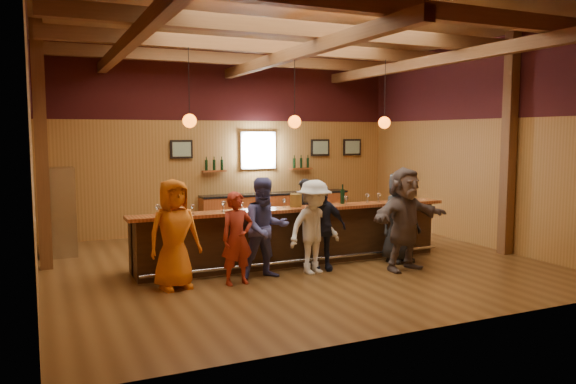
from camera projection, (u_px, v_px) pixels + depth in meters
The scene contains 27 objects.
room at pixel (293, 94), 10.49m from camera, with size 9.04×9.00×4.52m.
bar_counter at pixel (292, 235), 10.86m from camera, with size 6.30×1.07×1.11m.
back_bar_cabinet at pixel (276, 211), 14.58m from camera, with size 4.00×0.52×0.95m.
window at pixel (258, 150), 14.46m from camera, with size 0.95×0.09×0.95m.
framed_pictures at pixel (289, 148), 14.80m from camera, with size 5.35×0.05×0.45m.
wine_shelves at pixel (259, 167), 14.44m from camera, with size 3.00×0.18×0.30m.
pendant_lights at pixel (295, 121), 10.49m from camera, with size 4.24×0.24×1.37m.
stainless_fridge at pixel (57, 212), 11.35m from camera, with size 0.70×0.70×1.80m, color silver.
customer_orange at pixel (174, 234), 8.95m from camera, with size 0.86×0.56×1.77m, color orange.
customer_redvest at pixel (237, 238), 9.22m from camera, with size 0.56×0.37×1.54m, color #A02D1D.
customer_denim at pixel (265, 228), 9.60m from camera, with size 0.85×0.66×1.74m, color #494E93.
customer_white at pixel (314, 227), 9.91m from camera, with size 1.08×0.62×1.67m, color white.
customer_navy at pixel (321, 227), 10.18m from camera, with size 0.92×0.38×1.58m, color #181D31.
customer_brown at pixel (405, 219), 10.17m from camera, with size 1.75×0.56×1.88m, color #63534F.
customer_dark at pixel (400, 217), 10.82m from camera, with size 0.86×0.56×1.76m, color black.
bartender at pixel (304, 213), 12.23m from camera, with size 0.55×0.36×1.51m, color black.
ice_bucket at pixel (296, 200), 10.54m from camera, with size 0.22×0.22×0.24m, color brown.
bottle_a at pixel (317, 199), 10.70m from camera, with size 0.08×0.08×0.35m.
bottle_b at pixel (343, 196), 11.00m from camera, with size 0.08×0.08×0.38m.
glass_a at pixel (158, 208), 9.39m from camera, with size 0.09×0.09×0.19m.
glass_b at pixel (193, 207), 9.57m from camera, with size 0.08×0.08×0.17m.
glass_c at pixel (223, 204), 9.92m from camera, with size 0.08×0.08×0.19m.
glass_d at pixel (242, 205), 9.94m from camera, with size 0.07×0.07×0.16m.
glass_e at pixel (284, 201), 10.45m from camera, with size 0.07×0.07×0.17m.
glass_f at pixel (346, 198), 10.82m from camera, with size 0.08×0.08×0.18m.
glass_g at pixel (367, 196), 11.20m from camera, with size 0.08×0.08×0.19m.
glass_h at pixel (379, 195), 11.27m from camera, with size 0.08×0.08×0.19m.
Camera 1 is at (-4.46, -9.58, 2.49)m, focal length 35.00 mm.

